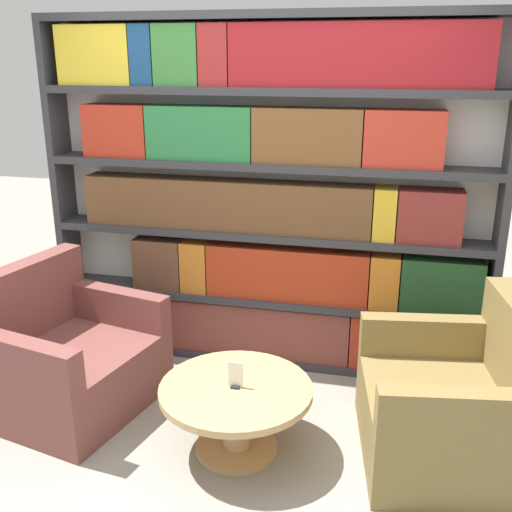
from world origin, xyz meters
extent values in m
plane|color=gray|center=(0.00, 0.00, 0.00)|extent=(14.00, 14.00, 0.00)
cube|color=silver|center=(0.00, 1.45, 1.18)|extent=(3.03, 0.05, 2.35)
cube|color=#333338|center=(-1.49, 1.33, 1.18)|extent=(0.05, 0.30, 2.35)
cube|color=#333338|center=(1.49, 1.33, 1.18)|extent=(0.05, 0.30, 2.35)
cube|color=#333338|center=(0.00, 1.33, 0.03)|extent=(2.93, 0.30, 0.05)
cube|color=#333338|center=(0.00, 1.33, 0.47)|extent=(2.93, 0.30, 0.05)
cube|color=#333338|center=(0.00, 1.33, 0.94)|extent=(2.93, 0.30, 0.05)
cube|color=#333338|center=(0.00, 1.33, 1.41)|extent=(2.93, 0.30, 0.05)
cube|color=#333338|center=(0.00, 1.33, 1.88)|extent=(2.93, 0.30, 0.05)
cube|color=#333338|center=(0.00, 1.33, 2.33)|extent=(2.93, 0.30, 0.05)
cube|color=brown|center=(-0.28, 1.30, 0.24)|extent=(1.78, 0.20, 0.38)
cube|color=#AF3320|center=(0.68, 1.30, 0.24)|extent=(0.13, 0.20, 0.38)
cube|color=#256F38|center=(0.81, 1.30, 0.24)|extent=(0.13, 0.20, 0.38)
cube|color=black|center=(1.04, 1.30, 0.24)|extent=(0.33, 0.20, 0.38)
cube|color=brown|center=(-0.78, 1.30, 0.68)|extent=(0.35, 0.20, 0.37)
cube|color=orange|center=(-0.50, 1.30, 0.68)|extent=(0.19, 0.20, 0.37)
cube|color=#B0361A|center=(0.16, 1.30, 0.68)|extent=(1.11, 0.20, 0.37)
cube|color=orange|center=(0.81, 1.30, 0.68)|extent=(0.19, 0.20, 0.37)
cube|color=#214925|center=(1.17, 1.30, 0.68)|extent=(0.51, 0.20, 0.37)
cube|color=brown|center=(-0.28, 1.30, 1.14)|extent=(1.97, 0.20, 0.34)
cube|color=gold|center=(0.78, 1.30, 1.14)|extent=(0.14, 0.20, 0.34)
cube|color=maroon|center=(1.06, 1.30, 1.14)|extent=(0.40, 0.20, 0.34)
cube|color=#B2301D|center=(-1.03, 1.30, 1.61)|extent=(0.45, 0.20, 0.35)
cube|color=#2A773F|center=(-0.44, 1.30, 1.61)|extent=(0.71, 0.20, 0.35)
cube|color=brown|center=(0.27, 1.30, 1.61)|extent=(0.69, 0.20, 0.35)
cube|color=#BA3425|center=(0.87, 1.30, 1.61)|extent=(0.48, 0.20, 0.35)
cube|color=gold|center=(-1.13, 1.30, 2.10)|extent=(0.51, 0.20, 0.38)
cube|color=navy|center=(-0.80, 1.30, 2.10)|extent=(0.15, 0.20, 0.38)
cube|color=#367835|center=(-0.57, 1.30, 2.10)|extent=(0.29, 0.20, 0.38)
cube|color=maroon|center=(-0.32, 1.30, 2.10)|extent=(0.19, 0.20, 0.38)
cube|color=maroon|center=(0.56, 1.30, 2.10)|extent=(1.56, 0.20, 0.38)
cube|color=brown|center=(-1.02, 0.44, 0.20)|extent=(1.03, 1.10, 0.40)
cube|color=brown|center=(-1.37, 0.52, 0.64)|extent=(0.34, 0.95, 0.48)
cube|color=brown|center=(-1.04, 0.03, 0.52)|extent=(0.71, 0.27, 0.24)
cube|color=brown|center=(-0.87, 0.83, 0.52)|extent=(0.71, 0.27, 0.24)
cube|color=olive|center=(1.18, 0.44, 0.20)|extent=(0.98, 1.06, 0.40)
cube|color=olive|center=(1.05, 0.84, 0.52)|extent=(0.71, 0.23, 0.24)
cube|color=olive|center=(1.17, 0.03, 0.52)|extent=(0.71, 0.23, 0.24)
cylinder|color=tan|center=(0.08, 0.23, 0.18)|extent=(0.15, 0.15, 0.36)
cylinder|color=tan|center=(0.08, 0.23, 0.01)|extent=(0.46, 0.46, 0.03)
cylinder|color=tan|center=(0.08, 0.23, 0.38)|extent=(0.83, 0.83, 0.04)
cube|color=black|center=(0.08, 0.23, 0.41)|extent=(0.05, 0.06, 0.01)
cube|color=silver|center=(0.08, 0.23, 0.47)|extent=(0.08, 0.01, 0.15)
camera|label=1|loc=(0.83, -2.50, 2.09)|focal=42.00mm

